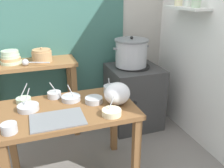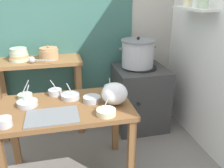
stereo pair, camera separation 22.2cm
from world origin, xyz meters
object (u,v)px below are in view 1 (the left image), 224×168
at_px(back_shelf_table, 33,81).
at_px(prep_bowl_1, 71,98).
at_px(ladle, 26,62).
at_px(prep_bowl_6, 94,100).
at_px(bowl_stack_enamel, 11,58).
at_px(prep_bowl_5, 111,89).
at_px(prep_table, 69,120).
at_px(prep_bowl_4, 54,94).
at_px(prep_bowl_0, 9,128).
at_px(prep_bowl_2, 24,100).
at_px(serving_tray, 57,119).
at_px(plastic_bag, 117,94).
at_px(prep_bowl_7, 112,112).
at_px(clay_pot, 42,55).
at_px(steamer_pot, 131,53).
at_px(prep_bowl_3, 28,107).
at_px(stove_block, 133,96).

relative_size(back_shelf_table, prep_bowl_1, 5.82).
distance_m(ladle, prep_bowl_6, 0.89).
bearing_deg(prep_bowl_6, bowl_stack_enamel, 128.65).
bearing_deg(prep_bowl_5, prep_table, -156.02).
height_order(ladle, prep_bowl_4, ladle).
height_order(prep_bowl_0, prep_bowl_6, prep_bowl_0).
distance_m(prep_bowl_2, prep_bowl_6, 0.61).
xyz_separation_m(serving_tray, plastic_bag, (0.52, 0.11, 0.09)).
bearing_deg(back_shelf_table, prep_bowl_0, -99.77).
relative_size(back_shelf_table, ladle, 3.53).
relative_size(prep_bowl_2, prep_bowl_7, 1.10).
bearing_deg(prep_bowl_2, prep_bowl_5, -2.58).
distance_m(clay_pot, prep_bowl_6, 0.91).
height_order(prep_table, prep_bowl_1, prep_bowl_1).
distance_m(prep_table, serving_tray, 0.23).
height_order(bowl_stack_enamel, prep_bowl_0, bowl_stack_enamel).
xyz_separation_m(steamer_pot, ladle, (-1.17, -0.01, -0.00)).
bearing_deg(prep_bowl_0, back_shelf_table, 80.23).
bearing_deg(prep_bowl_7, prep_bowl_5, 71.23).
bearing_deg(plastic_bag, steamer_pot, 59.48).
relative_size(back_shelf_table, prep_bowl_7, 6.28).
bearing_deg(bowl_stack_enamel, prep_bowl_3, -80.65).
bearing_deg(serving_tray, stove_block, 40.80).
bearing_deg(prep_bowl_5, prep_bowl_0, -154.03).
relative_size(steamer_pot, prep_bowl_3, 2.48).
relative_size(prep_bowl_2, prep_bowl_4, 1.05).
height_order(prep_table, prep_bowl_6, prep_bowl_6).
height_order(stove_block, serving_tray, stove_block).
relative_size(ladle, serving_tray, 0.68).
bearing_deg(prep_bowl_5, prep_bowl_3, -170.47).
relative_size(steamer_pot, prep_bowl_4, 2.75).
relative_size(prep_table, stove_block, 1.41).
height_order(back_shelf_table, prep_bowl_5, back_shelf_table).
height_order(stove_block, prep_bowl_4, prep_bowl_4).
distance_m(prep_table, back_shelf_table, 0.88).
relative_size(prep_bowl_3, prep_bowl_6, 1.17).
distance_m(stove_block, serving_tray, 1.40).
relative_size(back_shelf_table, serving_tray, 2.40).
relative_size(prep_table, prep_bowl_6, 7.25).
xyz_separation_m(back_shelf_table, prep_bowl_1, (0.30, -0.71, 0.06)).
bearing_deg(plastic_bag, prep_bowl_2, 158.94).
bearing_deg(prep_bowl_2, prep_bowl_7, -35.64).
xyz_separation_m(prep_bowl_2, prep_bowl_4, (0.26, 0.01, 0.01)).
height_order(serving_tray, prep_bowl_2, prep_bowl_2).
relative_size(plastic_bag, prep_bowl_4, 1.39).
height_order(clay_pot, prep_bowl_7, clay_pot).
bearing_deg(prep_bowl_6, clay_pot, 113.47).
xyz_separation_m(prep_bowl_3, prep_bowl_7, (0.61, -0.30, 0.00)).
bearing_deg(prep_bowl_4, prep_bowl_0, -126.61).
xyz_separation_m(ladle, prep_bowl_0, (-0.15, -0.96, -0.18)).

